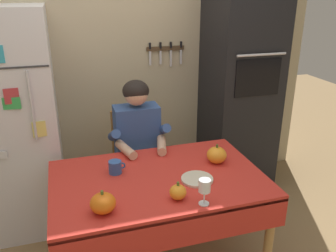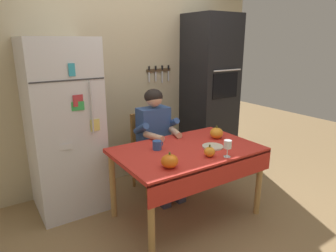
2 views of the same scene
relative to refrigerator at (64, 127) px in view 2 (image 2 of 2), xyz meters
name	(u,v)px [view 2 (image 2 of 2)]	position (x,y,z in m)	size (l,w,h in m)	color
ground_plane	(192,219)	(0.95, -0.96, -0.90)	(10.00, 10.00, 0.00)	#93754C
back_wall_assembly	(132,78)	(1.00, 0.39, 0.40)	(3.70, 0.13, 2.60)	#BCAD89
refrigerator	(64,127)	(0.00, 0.00, 0.00)	(0.68, 0.71, 1.80)	silver
wall_oven	(209,94)	(2.00, 0.04, 0.15)	(0.60, 0.64, 2.10)	black
dining_table	(188,157)	(0.95, -0.88, -0.24)	(1.40, 0.90, 0.74)	tan
chair_behind_person	(149,148)	(0.95, -0.09, -0.39)	(0.40, 0.40, 0.93)	#9E6B33
seated_person	(157,134)	(0.95, -0.28, -0.16)	(0.47, 0.55, 1.25)	#38384C
coffee_mug	(157,145)	(0.69, -0.72, -0.12)	(0.11, 0.09, 0.09)	#2D569E
wine_glass	(228,145)	(1.12, -1.24, -0.05)	(0.07, 0.07, 0.16)	white
pumpkin_large	(217,133)	(1.41, -0.78, -0.10)	(0.14, 0.14, 0.14)	orange
pumpkin_medium	(170,161)	(0.55, -1.15, -0.10)	(0.15, 0.15, 0.14)	orange
pumpkin_small	(210,152)	(0.99, -1.15, -0.11)	(0.10, 0.10, 0.11)	orange
serving_tray	(213,147)	(1.18, -0.98, -0.15)	(0.21, 0.21, 0.02)	beige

